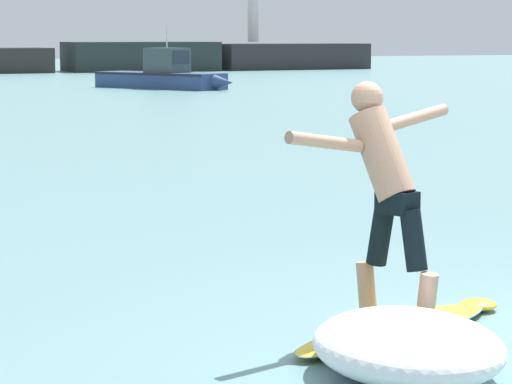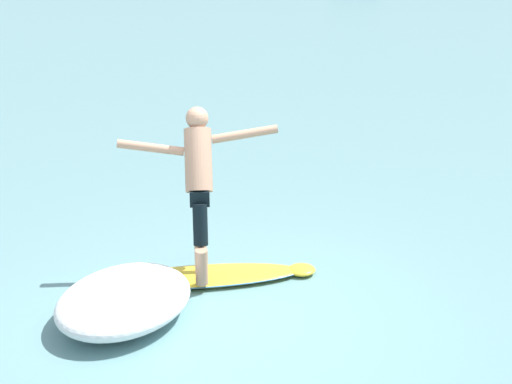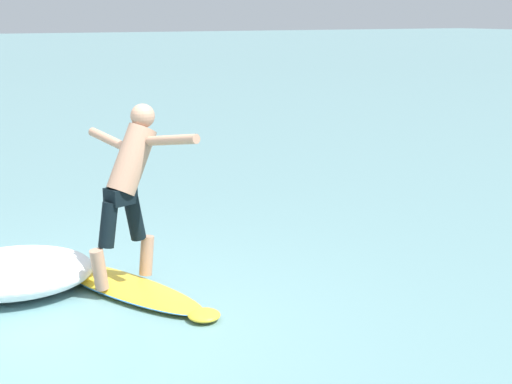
% 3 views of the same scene
% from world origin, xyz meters
% --- Properties ---
extents(ground_plane, '(200.00, 200.00, 0.00)m').
position_xyz_m(ground_plane, '(0.00, 0.00, 0.00)').
color(ground_plane, slate).
extents(surfboard, '(2.28, 1.30, 0.23)m').
position_xyz_m(surfboard, '(-0.34, 0.44, 0.05)').
color(surfboard, yellow).
rests_on(surfboard, ground).
extents(surfer, '(1.60, 0.91, 1.72)m').
position_xyz_m(surfer, '(-0.42, 0.54, 1.12)').
color(surfer, tan).
rests_on(surfer, surfboard).
extents(wave_foam_at_tail, '(1.51, 1.75, 0.40)m').
position_xyz_m(wave_foam_at_tail, '(-0.87, -0.53, 0.20)').
color(wave_foam_at_tail, white).
rests_on(wave_foam_at_tail, ground).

